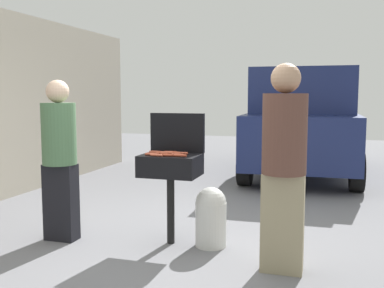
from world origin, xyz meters
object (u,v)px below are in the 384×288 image
object	(u,v)px
hot_dog_8	(157,155)
hot_dog_6	(171,152)
propane_tank	(211,216)
person_right	(284,161)
hot_dog_11	(182,153)
bbq_grill	(170,169)
hot_dog_4	(155,152)
hot_dog_3	(153,154)
hot_dog_0	(167,153)
hot_dog_5	(180,156)
parked_minivan	(303,122)
hot_dog_1	(151,154)
hot_dog_7	(174,154)
hot_dog_10	(162,154)
hot_dog_2	(178,155)
person_left	(60,154)
hot_dog_9	(167,155)

from	to	relation	value
hot_dog_8	hot_dog_6	bearing A→B (deg)	78.18
propane_tank	person_right	size ratio (longest dim) A/B	0.34
hot_dog_11	bbq_grill	bearing A→B (deg)	-148.61
bbq_grill	hot_dog_11	distance (m)	0.20
hot_dog_4	hot_dog_3	bearing A→B (deg)	-75.98
bbq_grill	hot_dog_0	size ratio (longest dim) A/B	7.22
hot_dog_5	parked_minivan	xyz separation A→B (m)	(0.91, 4.83, 0.07)
hot_dog_1	hot_dog_7	size ratio (longest dim) A/B	1.00
hot_dog_5	person_right	bearing A→B (deg)	-16.03
hot_dog_10	hot_dog_2	bearing A→B (deg)	-12.52
hot_dog_0	hot_dog_7	world-z (taller)	same
person_left	hot_dog_0	bearing A→B (deg)	26.75
hot_dog_1	person_right	distance (m)	1.39
hot_dog_11	hot_dog_3	bearing A→B (deg)	-151.20
hot_dog_3	propane_tank	xyz separation A→B (m)	(0.58, 0.11, -0.63)
hot_dog_8	hot_dog_10	distance (m)	0.13
hot_dog_4	parked_minivan	size ratio (longest dim) A/B	0.03
hot_dog_10	person_right	bearing A→B (deg)	-16.85
hot_dog_0	hot_dog_9	bearing A→B (deg)	-71.22
hot_dog_6	hot_dog_7	world-z (taller)	same
bbq_grill	hot_dog_5	distance (m)	0.25
hot_dog_10	person_right	size ratio (longest dim) A/B	0.07
hot_dog_2	hot_dog_4	xyz separation A→B (m)	(-0.30, 0.15, 0.00)
hot_dog_1	hot_dog_8	distance (m)	0.09
hot_dog_9	person_right	xyz separation A→B (m)	(1.19, -0.29, 0.04)
hot_dog_1	person_left	xyz separation A→B (m)	(-1.00, -0.12, -0.02)
hot_dog_8	person_left	size ratio (longest dim) A/B	0.08
hot_dog_7	parked_minivan	size ratio (longest dim) A/B	0.03
bbq_grill	hot_dog_3	size ratio (longest dim) A/B	7.22
hot_dog_8	hot_dog_4	bearing A→B (deg)	114.93
person_left	person_right	bearing A→B (deg)	7.37
hot_dog_0	hot_dog_5	distance (m)	0.27
hot_dog_4	person_right	world-z (taller)	person_right
parked_minivan	hot_dog_7	bearing A→B (deg)	76.11
hot_dog_1	propane_tank	distance (m)	0.88
bbq_grill	hot_dog_4	size ratio (longest dim) A/B	7.22
hot_dog_6	hot_dog_11	world-z (taller)	same
hot_dog_2	hot_dog_3	world-z (taller)	same
hot_dog_0	hot_dog_3	distance (m)	0.17
bbq_grill	hot_dog_6	distance (m)	0.19
hot_dog_0	hot_dog_5	size ratio (longest dim) A/B	1.00
hot_dog_3	propane_tank	distance (m)	0.87
hot_dog_4	hot_dog_5	bearing A→B (deg)	-29.17
hot_dog_0	hot_dog_6	xyz separation A→B (m)	(0.03, 0.04, 0.00)
hot_dog_4	hot_dog_2	bearing A→B (deg)	-25.90
hot_dog_4	hot_dog_7	size ratio (longest dim) A/B	1.00
hot_dog_3	hot_dog_4	world-z (taller)	same
hot_dog_0	person_right	size ratio (longest dim) A/B	0.07
hot_dog_2	hot_dog_10	world-z (taller)	same
bbq_grill	hot_dog_6	bearing A→B (deg)	108.22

